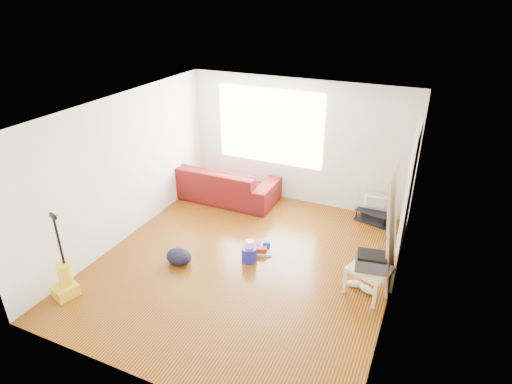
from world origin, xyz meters
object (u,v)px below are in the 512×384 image
at_px(tv_stand, 374,216).
at_px(backpack, 179,263).
at_px(bucket, 249,261).
at_px(sofa, 220,197).
at_px(cleaning_tray, 260,248).
at_px(side_table, 370,272).
at_px(vacuum, 65,281).

height_order(tv_stand, backpack, tv_stand).
distance_m(tv_stand, backpack, 3.71).
bearing_deg(bucket, sofa, 129.87).
height_order(sofa, cleaning_tray, sofa).
relative_size(sofa, bucket, 9.65).
bearing_deg(side_table, sofa, 151.64).
bearing_deg(side_table, cleaning_tray, 169.16).
height_order(cleaning_tray, vacuum, vacuum).
relative_size(tv_stand, cleaning_tray, 1.27).
bearing_deg(vacuum, tv_stand, 64.23).
height_order(side_table, cleaning_tray, side_table).
bearing_deg(cleaning_tray, sofa, 136.36).
relative_size(sofa, backpack, 5.58).
bearing_deg(sofa, cleaning_tray, 136.36).
distance_m(side_table, backpack, 2.98).
height_order(sofa, backpack, sofa).
xyz_separation_m(sofa, backpack, (0.54, -2.37, 0.00)).
xyz_separation_m(bucket, backpack, (-1.01, -0.51, 0.00)).
relative_size(side_table, cleaning_tray, 1.26).
bearing_deg(tv_stand, sofa, -159.97).
distance_m(cleaning_tray, vacuum, 3.02).
height_order(bucket, backpack, bucket).
relative_size(tv_stand, backpack, 1.59).
bearing_deg(cleaning_tray, backpack, -140.30).
bearing_deg(cleaning_tray, tv_stand, 48.43).
height_order(sofa, vacuum, vacuum).
bearing_deg(cleaning_tray, vacuum, -133.55).
bearing_deg(backpack, bucket, 36.51).
bearing_deg(cleaning_tray, side_table, -10.84).
bearing_deg(sofa, bucket, 129.87).
distance_m(backpack, vacuum, 1.70).
relative_size(sofa, side_table, 3.57).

